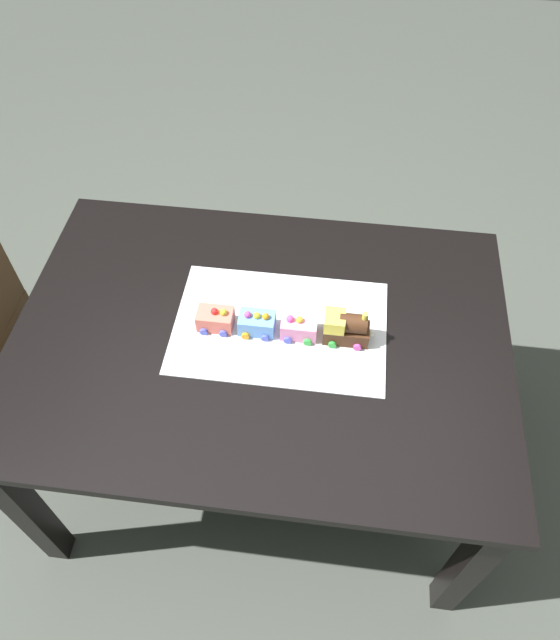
# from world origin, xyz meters

# --- Properties ---
(ground_plane) EXTENTS (8.00, 8.00, 0.00)m
(ground_plane) POSITION_xyz_m (0.00, 0.00, 0.00)
(ground_plane) COLOR #474C44
(dining_table) EXTENTS (1.40, 1.00, 0.74)m
(dining_table) POSITION_xyz_m (0.00, 0.00, 0.63)
(dining_table) COLOR black
(dining_table) RESTS_ON ground
(cake_board) EXTENTS (0.60, 0.40, 0.00)m
(cake_board) POSITION_xyz_m (-0.05, -0.04, 0.74)
(cake_board) COLOR silver
(cake_board) RESTS_ON dining_table
(cake_locomotive) EXTENTS (0.14, 0.08, 0.12)m
(cake_locomotive) POSITION_xyz_m (-0.24, -0.02, 0.79)
(cake_locomotive) COLOR #472816
(cake_locomotive) RESTS_ON cake_board
(cake_car_hopper_bubblegum) EXTENTS (0.10, 0.08, 0.07)m
(cake_car_hopper_bubblegum) POSITION_xyz_m (-0.11, -0.02, 0.77)
(cake_car_hopper_bubblegum) COLOR pink
(cake_car_hopper_bubblegum) RESTS_ON cake_board
(cake_car_caboose_sky_blue) EXTENTS (0.10, 0.08, 0.07)m
(cake_car_caboose_sky_blue) POSITION_xyz_m (0.01, -0.02, 0.77)
(cake_car_caboose_sky_blue) COLOR #669EEA
(cake_car_caboose_sky_blue) RESTS_ON cake_board
(cake_car_tanker_coral) EXTENTS (0.10, 0.08, 0.07)m
(cake_car_tanker_coral) POSITION_xyz_m (0.13, -0.02, 0.77)
(cake_car_tanker_coral) COLOR #F27260
(cake_car_tanker_coral) RESTS_ON cake_board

